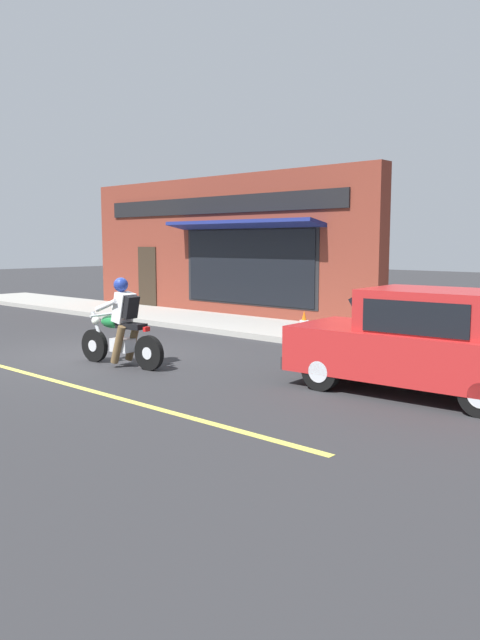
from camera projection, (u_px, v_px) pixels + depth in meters
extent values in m
plane|color=#2B2B2D|center=(94.00, 355.00, 12.49)|extent=(80.00, 80.00, 0.00)
cube|color=#9E9B93|center=(177.00, 318.00, 18.14)|extent=(2.60, 22.00, 0.14)
cube|color=maroon|center=(219.00, 247.00, 18.90)|extent=(0.50, 11.21, 4.20)
cube|color=black|center=(248.00, 267.00, 17.83)|extent=(0.04, 4.71, 2.10)
cube|color=black|center=(248.00, 267.00, 17.84)|extent=(0.02, 4.93, 2.20)
cube|color=#2D2319|center=(147.00, 278.00, 20.88)|extent=(0.04, 0.90, 2.10)
cube|color=navy|center=(240.00, 224.00, 17.44)|extent=(0.81, 5.38, 0.24)
cube|color=black|center=(212.00, 205.00, 18.54)|extent=(0.06, 9.53, 0.50)
cylinder|color=black|center=(95.00, 345.00, 11.78)|extent=(0.18, 0.63, 0.62)
cylinder|color=silver|center=(95.00, 345.00, 11.78)|extent=(0.15, 0.23, 0.22)
cylinder|color=black|center=(149.00, 353.00, 10.98)|extent=(0.18, 0.63, 0.62)
cylinder|color=silver|center=(149.00, 353.00, 10.98)|extent=(0.15, 0.23, 0.22)
cube|color=silver|center=(123.00, 345.00, 11.34)|extent=(0.33, 0.43, 0.24)
ellipsoid|color=#196B33|center=(113.00, 322.00, 11.43)|extent=(0.36, 0.55, 0.24)
cube|color=black|center=(131.00, 326.00, 11.16)|extent=(0.33, 0.59, 0.10)
cylinder|color=silver|center=(98.00, 329.00, 11.68)|extent=(0.11, 0.33, 0.68)
cylinder|color=silver|center=(102.00, 315.00, 11.58)|extent=(0.56, 0.11, 0.04)
sphere|color=silver|center=(96.00, 321.00, 11.69)|extent=(0.16, 0.16, 0.16)
cylinder|color=silver|center=(145.00, 351.00, 11.25)|extent=(0.15, 0.56, 0.08)
cube|color=red|center=(146.00, 329.00, 10.96)|extent=(0.13, 0.07, 0.08)
cylinder|color=brown|center=(118.00, 345.00, 11.15)|extent=(0.18, 0.36, 0.71)
cylinder|color=brown|center=(132.00, 342.00, 11.44)|extent=(0.18, 0.36, 0.71)
cube|color=silver|center=(124.00, 308.00, 11.23)|extent=(0.38, 0.37, 0.57)
cylinder|color=silver|center=(106.00, 305.00, 11.20)|extent=(0.15, 0.53, 0.26)
cylinder|color=silver|center=(122.00, 304.00, 11.52)|extent=(0.15, 0.53, 0.26)
sphere|color=navy|center=(121.00, 285.00, 11.21)|extent=(0.26, 0.26, 0.26)
cube|color=black|center=(130.00, 307.00, 11.13)|extent=(0.31, 0.27, 0.42)
cylinder|color=black|center=(321.00, 371.00, 9.49)|extent=(0.22, 0.61, 0.60)
cylinder|color=silver|center=(321.00, 371.00, 9.49)|extent=(0.22, 0.34, 0.33)
cylinder|color=black|center=(364.00, 357.00, 10.62)|extent=(0.22, 0.61, 0.60)
cylinder|color=silver|center=(364.00, 357.00, 10.62)|extent=(0.22, 0.34, 0.33)
cube|color=red|center=(416.00, 354.00, 9.28)|extent=(1.90, 3.81, 0.70)
cube|color=red|center=(434.00, 312.00, 9.05)|extent=(1.57, 2.00, 0.66)
cube|color=black|center=(379.00, 311.00, 9.59)|extent=(1.35, 0.44, 0.51)
cube|color=black|center=(414.00, 318.00, 8.49)|extent=(0.14, 1.52, 0.46)
cube|color=black|center=(451.00, 309.00, 9.62)|extent=(0.14, 1.52, 0.46)
cube|color=silver|center=(293.00, 338.00, 10.01)|extent=(0.24, 0.06, 0.14)
cube|color=silver|center=(325.00, 331.00, 10.80)|extent=(0.24, 0.06, 0.14)
cube|color=#28282B|center=(311.00, 356.00, 10.43)|extent=(1.61, 0.23, 0.20)
cube|color=black|center=(304.00, 336.00, 13.94)|extent=(0.36, 0.36, 0.04)
cone|color=orange|center=(304.00, 323.00, 13.91)|extent=(0.28, 0.28, 0.56)
cylinder|color=white|center=(304.00, 322.00, 13.90)|extent=(0.20, 0.20, 0.08)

